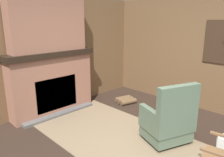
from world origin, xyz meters
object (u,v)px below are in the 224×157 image
Objects in this scene: armchair at (169,122)px; storage_case at (66,47)px; oil_lamp_vase at (22,49)px; firewood_stack at (125,100)px.

armchair is 4.39× the size of storage_case.
oil_lamp_vase is at bearing 47.61° from armchair.
armchair is 2.09× the size of firewood_stack.
oil_lamp_vase reaches higher than firewood_stack.
oil_lamp_vase is 0.98m from storage_case.
storage_case reaches higher than firewood_stack.
firewood_stack is 2.62m from oil_lamp_vase.
firewood_stack is 1.74× the size of oil_lamp_vase.
armchair reaches higher than firewood_stack.
armchair is 1.92m from firewood_stack.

